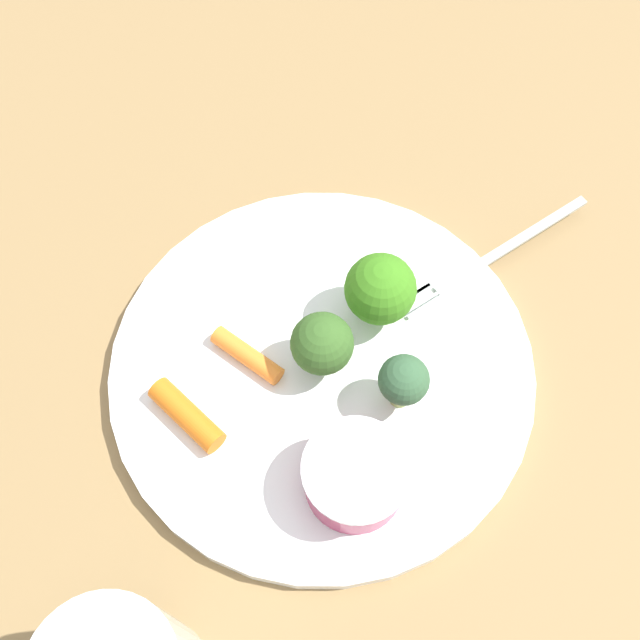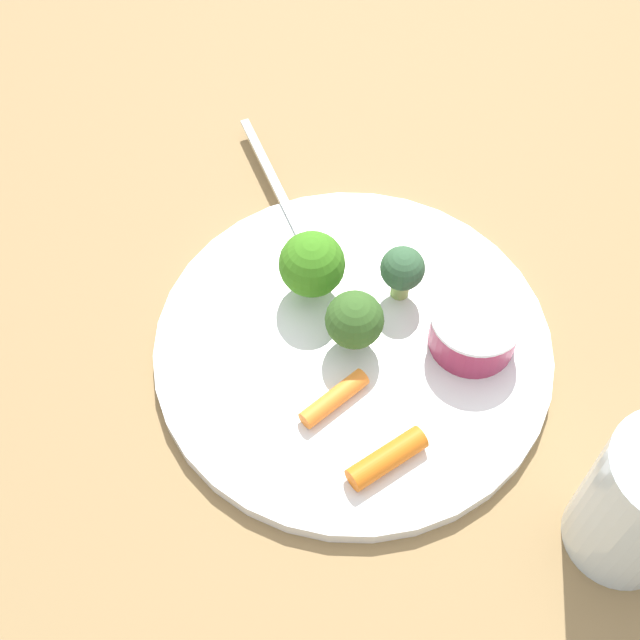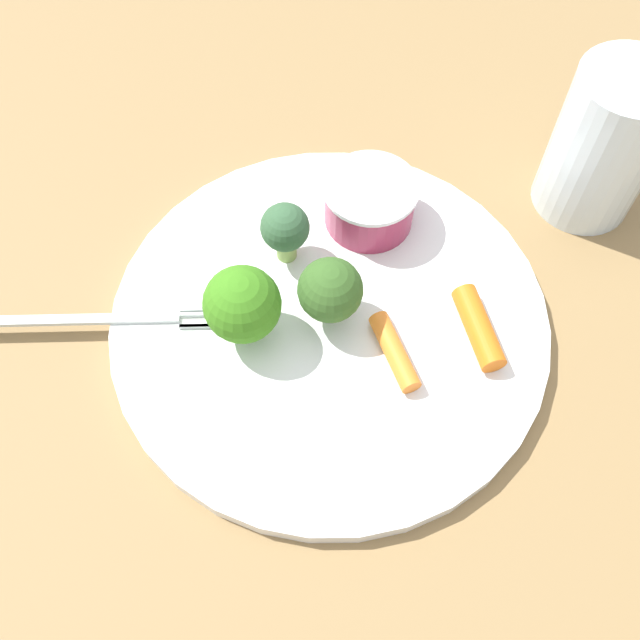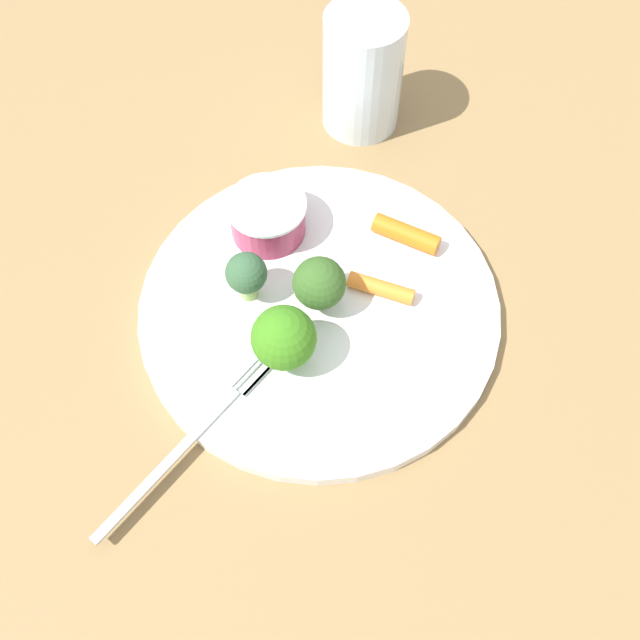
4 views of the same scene
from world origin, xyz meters
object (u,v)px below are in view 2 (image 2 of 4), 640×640
broccoli_floret_2 (353,321)px  carrot_stick_0 (334,398)px  carrot_stick_1 (387,458)px  fork (281,194)px  plate (353,348)px  sauce_cup (474,329)px  broccoli_floret_1 (402,270)px  broccoli_floret_0 (312,264)px

broccoli_floret_2 → carrot_stick_0: broccoli_floret_2 is taller
carrot_stick_1 → fork: 0.23m
plate → carrot_stick_1: size_ratio=5.06×
plate → broccoli_floret_2: 0.04m
carrot_stick_1 → sauce_cup: bearing=-150.9°
plate → broccoli_floret_1: size_ratio=6.07×
plate → fork: fork is taller
plate → sauce_cup: 0.08m
carrot_stick_1 → fork: carrot_stick_1 is taller
broccoli_floret_1 → carrot_stick_0: bearing=35.3°
plate → broccoli_floret_0: 0.06m
sauce_cup → broccoli_floret_2: 0.08m
carrot_stick_0 → sauce_cup: bearing=-179.9°
plate → sauce_cup: sauce_cup is taller
carrot_stick_1 → plate: bearing=-104.5°
plate → sauce_cup: (-0.07, 0.03, 0.02)m
sauce_cup → broccoli_floret_0: (0.08, -0.09, 0.01)m
broccoli_floret_0 → broccoli_floret_2: 0.05m
sauce_cup → broccoli_floret_2: size_ratio=1.26×
carrot_stick_1 → fork: bearing=-98.6°
fork → broccoli_floret_0: bearing=79.0°
broccoli_floret_2 → broccoli_floret_1: bearing=-155.2°
plate → carrot_stick_1: bearing=75.5°
broccoli_floret_0 → broccoli_floret_1: broccoli_floret_0 is taller
sauce_cup → carrot_stick_0: (0.11, 0.00, -0.01)m
carrot_stick_1 → fork: size_ratio=0.33×
broccoli_floret_2 → carrot_stick_1: 0.09m
plate → broccoli_floret_0: size_ratio=4.98×
broccoli_floret_0 → broccoli_floret_1: (-0.05, 0.03, -0.00)m
broccoli_floret_0 → broccoli_floret_1: bearing=151.8°
broccoli_floret_0 → carrot_stick_1: size_ratio=1.02×
sauce_cup → broccoli_floret_0: broccoli_floret_0 is taller
carrot_stick_1 → broccoli_floret_0: bearing=-97.0°
broccoli_floret_2 → fork: 0.15m
sauce_cup → fork: (0.06, -0.18, -0.02)m
carrot_stick_0 → fork: carrot_stick_0 is taller
sauce_cup → broccoli_floret_0: bearing=-47.8°
carrot_stick_0 → fork: 0.18m
broccoli_floret_0 → fork: size_ratio=0.34×
plate → carrot_stick_1: (0.02, 0.09, 0.01)m
sauce_cup → carrot_stick_0: size_ratio=1.22×
broccoli_floret_1 → broccoli_floret_2: (0.05, 0.02, 0.00)m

